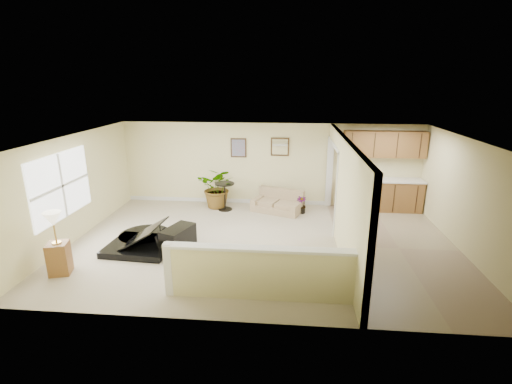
# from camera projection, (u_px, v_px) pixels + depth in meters

# --- Properties ---
(floor) EXTENTS (9.00, 9.00, 0.00)m
(floor) POSITION_uv_depth(u_px,v_px,m) (262.00, 243.00, 8.78)
(floor) COLOR tan
(floor) RESTS_ON ground
(back_wall) EXTENTS (9.00, 0.04, 2.50)m
(back_wall) POSITION_uv_depth(u_px,v_px,m) (270.00, 164.00, 11.28)
(back_wall) COLOR beige
(back_wall) RESTS_ON floor
(front_wall) EXTENTS (9.00, 0.04, 2.50)m
(front_wall) POSITION_uv_depth(u_px,v_px,m) (248.00, 251.00, 5.56)
(front_wall) COLOR beige
(front_wall) RESTS_ON floor
(left_wall) EXTENTS (0.04, 6.00, 2.50)m
(left_wall) POSITION_uv_depth(u_px,v_px,m) (74.00, 188.00, 8.80)
(left_wall) COLOR beige
(left_wall) RESTS_ON floor
(right_wall) EXTENTS (0.04, 6.00, 2.50)m
(right_wall) POSITION_uv_depth(u_px,v_px,m) (469.00, 199.00, 8.03)
(right_wall) COLOR beige
(right_wall) RESTS_ON floor
(ceiling) EXTENTS (9.00, 6.00, 0.04)m
(ceiling) POSITION_uv_depth(u_px,v_px,m) (263.00, 138.00, 8.05)
(ceiling) COLOR white
(ceiling) RESTS_ON back_wall
(kitchen_vinyl) EXTENTS (2.70, 6.00, 0.01)m
(kitchen_vinyl) POSITION_uv_depth(u_px,v_px,m) (399.00, 248.00, 8.51)
(kitchen_vinyl) COLOR gray
(kitchen_vinyl) RESTS_ON floor
(interior_partition) EXTENTS (0.18, 5.99, 2.50)m
(interior_partition) POSITION_uv_depth(u_px,v_px,m) (341.00, 193.00, 8.51)
(interior_partition) COLOR beige
(interior_partition) RESTS_ON floor
(pony_half_wall) EXTENTS (3.42, 0.22, 1.00)m
(pony_half_wall) POSITION_uv_depth(u_px,v_px,m) (257.00, 272.00, 6.43)
(pony_half_wall) COLOR beige
(pony_half_wall) RESTS_ON floor
(left_window) EXTENTS (0.05, 2.15, 1.45)m
(left_window) POSITION_uv_depth(u_px,v_px,m) (61.00, 186.00, 8.27)
(left_window) COLOR white
(left_window) RESTS_ON left_wall
(wall_art_left) EXTENTS (0.48, 0.04, 0.58)m
(wall_art_left) POSITION_uv_depth(u_px,v_px,m) (239.00, 148.00, 11.18)
(wall_art_left) COLOR #3C2815
(wall_art_left) RESTS_ON back_wall
(wall_mirror) EXTENTS (0.55, 0.04, 0.55)m
(wall_mirror) POSITION_uv_depth(u_px,v_px,m) (280.00, 147.00, 11.06)
(wall_mirror) COLOR #3C2815
(wall_mirror) RESTS_ON back_wall
(kitchen_cabinets) EXTENTS (2.36, 0.65, 2.33)m
(kitchen_cabinets) POSITION_uv_depth(u_px,v_px,m) (378.00, 181.00, 10.86)
(kitchen_cabinets) COLOR brown
(kitchen_cabinets) RESTS_ON floor
(piano) EXTENTS (1.74, 1.81, 1.35)m
(piano) POSITION_uv_depth(u_px,v_px,m) (139.00, 224.00, 8.45)
(piano) COLOR black
(piano) RESTS_ON floor
(piano_bench) EXTENTS (0.69, 0.94, 0.56)m
(piano_bench) POSITION_uv_depth(u_px,v_px,m) (178.00, 239.00, 8.33)
(piano_bench) COLOR black
(piano_bench) RESTS_ON floor
(loveseat) EXTENTS (1.70, 1.29, 0.81)m
(loveseat) POSITION_uv_depth(u_px,v_px,m) (278.00, 201.00, 10.91)
(loveseat) COLOR tan
(loveseat) RESTS_ON floor
(accent_table) EXTENTS (0.57, 0.57, 0.83)m
(accent_table) POSITION_uv_depth(u_px,v_px,m) (225.00, 193.00, 10.91)
(accent_table) COLOR black
(accent_table) RESTS_ON floor
(palm_plant) EXTENTS (1.28, 1.15, 1.25)m
(palm_plant) POSITION_uv_depth(u_px,v_px,m) (218.00, 188.00, 11.11)
(palm_plant) COLOR black
(palm_plant) RESTS_ON floor
(small_plant) EXTENTS (0.32, 0.32, 0.50)m
(small_plant) POSITION_uv_depth(u_px,v_px,m) (301.00, 206.00, 10.75)
(small_plant) COLOR black
(small_plant) RESTS_ON floor
(lamp_stand) EXTENTS (0.47, 0.47, 1.30)m
(lamp_stand) POSITION_uv_depth(u_px,v_px,m) (58.00, 248.00, 7.28)
(lamp_stand) COLOR brown
(lamp_stand) RESTS_ON floor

